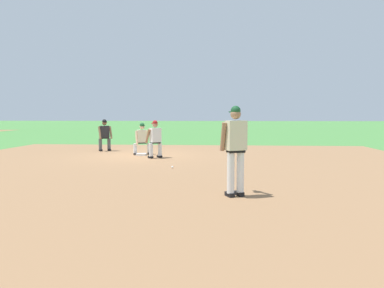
{
  "coord_description": "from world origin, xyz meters",
  "views": [
    {
      "loc": [
        -15.04,
        -3.2,
        1.69
      ],
      "look_at": [
        -5.2,
        -2.47,
        0.9
      ],
      "focal_mm": 35.0,
      "sensor_mm": 36.0,
      "label": 1
    }
  ],
  "objects_px": {
    "umpire": "(105,134)",
    "first_base_bag": "(141,154)",
    "first_baseman": "(143,137)",
    "baserunner": "(155,138)",
    "baseball": "(172,167)",
    "pitcher": "(236,145)"
  },
  "relations": [
    {
      "from": "umpire",
      "to": "first_base_bag",
      "type": "bearing_deg",
      "value": -129.88
    },
    {
      "from": "first_base_bag",
      "to": "umpire",
      "type": "height_order",
      "value": "umpire"
    },
    {
      "from": "first_baseman",
      "to": "baserunner",
      "type": "distance_m",
      "value": 1.31
    },
    {
      "from": "baserunner",
      "to": "umpire",
      "type": "xyz_separation_m",
      "value": [
        2.58,
        2.79,
        0.0
      ]
    },
    {
      "from": "umpire",
      "to": "baserunner",
      "type": "bearing_deg",
      "value": -132.75
    },
    {
      "from": "baseball",
      "to": "first_base_bag",
      "type": "bearing_deg",
      "value": 26.19
    },
    {
      "from": "first_base_bag",
      "to": "baseball",
      "type": "height_order",
      "value": "first_base_bag"
    },
    {
      "from": "first_base_bag",
      "to": "baserunner",
      "type": "height_order",
      "value": "baserunner"
    },
    {
      "from": "pitcher",
      "to": "umpire",
      "type": "bearing_deg",
      "value": 31.53
    },
    {
      "from": "pitcher",
      "to": "first_baseman",
      "type": "bearing_deg",
      "value": 24.66
    },
    {
      "from": "baserunner",
      "to": "umpire",
      "type": "height_order",
      "value": "same"
    },
    {
      "from": "baseball",
      "to": "first_baseman",
      "type": "relative_size",
      "value": 0.06
    },
    {
      "from": "first_base_bag",
      "to": "first_baseman",
      "type": "distance_m",
      "value": 0.73
    },
    {
      "from": "first_baseman",
      "to": "umpire",
      "type": "distance_m",
      "value": 2.56
    },
    {
      "from": "baseball",
      "to": "baserunner",
      "type": "bearing_deg",
      "value": 20.63
    },
    {
      "from": "pitcher",
      "to": "baserunner",
      "type": "relative_size",
      "value": 1.27
    },
    {
      "from": "first_base_bag",
      "to": "first_baseman",
      "type": "relative_size",
      "value": 0.28
    },
    {
      "from": "baserunner",
      "to": "umpire",
      "type": "relative_size",
      "value": 1.0
    },
    {
      "from": "first_base_bag",
      "to": "pitcher",
      "type": "height_order",
      "value": "pitcher"
    },
    {
      "from": "baseball",
      "to": "first_baseman",
      "type": "xyz_separation_m",
      "value": [
        3.76,
        1.71,
        0.69
      ]
    },
    {
      "from": "first_baseman",
      "to": "baserunner",
      "type": "xyz_separation_m",
      "value": [
        -1.1,
        -0.71,
        0.06
      ]
    },
    {
      "from": "first_base_bag",
      "to": "pitcher",
      "type": "relative_size",
      "value": 0.2
    }
  ]
}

